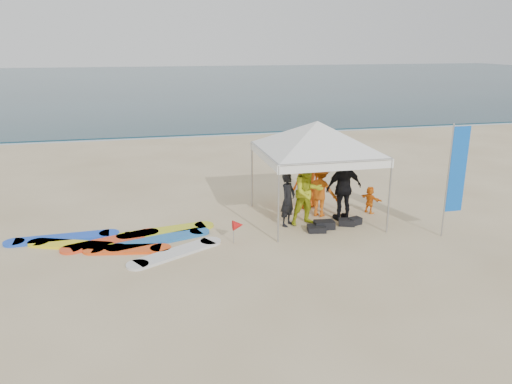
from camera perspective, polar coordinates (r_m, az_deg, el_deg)
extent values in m
plane|color=beige|center=(11.65, 4.89, -9.15)|extent=(120.00, 120.00, 0.00)
cube|color=#0C2633|center=(70.21, -10.65, 12.36)|extent=(160.00, 84.00, 0.08)
cube|color=silver|center=(28.79, -6.34, 6.50)|extent=(160.00, 1.20, 0.01)
imported|color=black|center=(14.24, 3.68, -0.87)|extent=(0.66, 0.66, 1.55)
imported|color=#B1BB1A|center=(14.31, 5.94, 0.00)|extent=(1.06, 0.88, 1.95)
imported|color=#D05A12|center=(15.12, 7.36, 0.22)|extent=(1.20, 1.12, 1.62)
imported|color=black|center=(14.85, 10.00, 0.47)|extent=(1.21, 0.64, 1.96)
imported|color=#EB5A14|center=(15.87, 5.93, 1.63)|extent=(1.10, 0.91, 1.93)
imported|color=orange|center=(15.76, 12.88, -0.87)|extent=(0.55, 0.82, 0.85)
cylinder|color=#A5A5A8|center=(15.84, -0.47, 2.01)|extent=(0.05, 0.05, 2.09)
cylinder|color=#A5A5A8|center=(16.79, 10.04, 2.60)|extent=(0.05, 0.05, 2.09)
cylinder|color=#A5A5A8|center=(12.92, 2.59, -1.45)|extent=(0.05, 0.05, 2.09)
cylinder|color=#A5A5A8|center=(14.07, 14.99, -0.49)|extent=(0.05, 0.05, 2.09)
cube|color=white|center=(13.17, 9.24, 2.89)|extent=(3.24, 0.02, 0.24)
cube|color=white|center=(16.04, 5.02, 5.52)|extent=(3.24, 0.02, 0.24)
cube|color=white|center=(14.14, 0.92, 4.06)|extent=(0.02, 3.24, 0.24)
cube|color=white|center=(15.19, 12.52, 4.56)|extent=(0.02, 3.24, 0.24)
pyramid|color=white|center=(14.42, 7.06, 8.05)|extent=(4.44, 4.44, 0.84)
cylinder|color=#A5A5A8|center=(14.11, 21.04, 1.13)|extent=(0.04, 0.04, 3.10)
cube|color=blue|center=(14.19, 22.05, 2.39)|extent=(0.49, 0.03, 2.30)
cylinder|color=#A5A5A8|center=(13.10, -2.57, -4.66)|extent=(0.02, 0.02, 0.60)
cone|color=red|center=(13.05, -2.07, -3.81)|extent=(0.28, 0.28, 0.28)
cube|color=black|center=(14.31, 7.81, -3.72)|extent=(0.59, 0.41, 0.22)
cube|color=black|center=(14.66, 10.32, -3.43)|extent=(0.54, 0.45, 0.18)
cube|color=black|center=(14.08, 6.93, -4.18)|extent=(0.56, 0.48, 0.16)
cube|color=black|center=(14.77, 11.22, -3.28)|extent=(0.42, 0.36, 0.20)
cube|color=#F4461C|center=(13.80, -16.20, -5.38)|extent=(2.15, 1.25, 0.07)
cube|color=#CED223|center=(14.16, -10.22, -4.39)|extent=(2.26, 0.90, 0.07)
cube|color=#FB5015|center=(13.15, -14.51, -6.36)|extent=(1.75, 0.82, 0.07)
cube|color=#226AB9|center=(13.57, -10.96, -5.39)|extent=(2.37, 1.20, 0.07)
cube|color=yellow|center=(13.88, -20.40, -5.67)|extent=(1.89, 1.16, 0.07)
cube|color=silver|center=(12.70, -9.13, -6.87)|extent=(2.15, 1.52, 0.07)
cube|color=blue|center=(14.41, -21.23, -4.93)|extent=(2.43, 0.64, 0.07)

